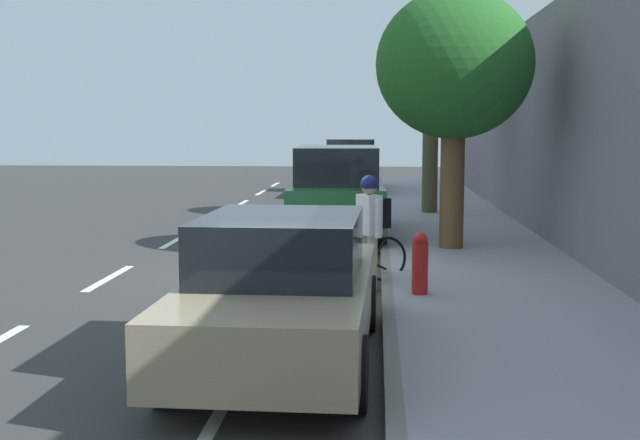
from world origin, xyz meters
TOP-DOWN VIEW (x-y plane):
  - ground at (0.00, 0.00)m, footprint 72.38×72.38m
  - sidewalk at (3.34, 0.00)m, footprint 3.14×45.24m
  - curb_edge at (1.69, 0.00)m, footprint 0.16×45.24m
  - lane_stripe_centre at (-2.73, -0.52)m, footprint 0.14×44.20m
  - lane_stripe_bike_edge at (0.22, 0.00)m, footprint 0.12×45.24m
  - building_facade at (5.15, 0.00)m, footprint 0.50×45.24m
  - parked_sedan_tan_second at (0.57, -4.90)m, footprint 1.92×4.44m
  - parked_suv_green_mid at (0.67, 4.16)m, footprint 2.12×4.78m
  - parked_pickup_dark_blue_far at (0.56, 16.12)m, footprint 2.05×5.31m
  - bicycle_at_curb at (1.22, -0.72)m, footprint 1.58×0.84m
  - cyclist_with_backpack at (1.44, -1.15)m, footprint 0.52×0.55m
  - street_tree_near_cyclist at (2.92, 2.15)m, footprint 2.88×2.88m
  - street_tree_mid_block at (2.92, 8.47)m, footprint 2.73×2.73m
  - fire_hydrant at (2.12, -2.12)m, footprint 0.22×0.22m

SIDE VIEW (x-z plane):
  - ground at x=0.00m, z-range 0.00..0.00m
  - lane_stripe_bike_edge at x=0.22m, z-range 0.00..0.01m
  - lane_stripe_centre at x=-2.73m, z-range 0.00..0.01m
  - sidewalk at x=3.34m, z-range 0.00..0.15m
  - curb_edge at x=1.69m, z-range 0.00..0.15m
  - bicycle_at_curb at x=1.22m, z-range -0.01..0.76m
  - fire_hydrant at x=2.12m, z-range 0.16..1.00m
  - parked_sedan_tan_second at x=0.57m, z-range -0.01..1.51m
  - parked_pickup_dark_blue_far at x=0.56m, z-range -0.07..1.88m
  - parked_suv_green_mid at x=0.67m, z-range 0.03..2.02m
  - cyclist_with_backpack at x=1.44m, z-range 0.19..1.89m
  - building_facade at x=5.15m, z-range 0.00..4.82m
  - street_tree_near_cyclist at x=2.92m, z-range 1.12..5.87m
  - street_tree_mid_block at x=2.92m, z-range 1.52..6.59m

